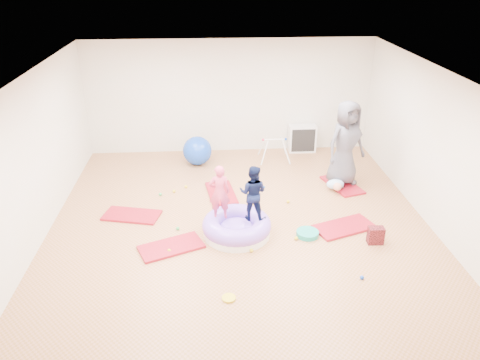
{
  "coord_description": "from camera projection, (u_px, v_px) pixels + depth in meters",
  "views": [
    {
      "loc": [
        -0.53,
        -7.23,
        4.52
      ],
      "look_at": [
        0.0,
        0.3,
        0.9
      ],
      "focal_mm": 35.0,
      "sensor_mm": 36.0,
      "label": 1
    }
  ],
  "objects": [
    {
      "name": "inflatable_cushion",
      "position": [
        237.0,
        227.0,
        8.35
      ],
      "size": [
        1.24,
        1.24,
        0.39
      ],
      "rotation": [
        0.0,
        0.0,
        0.02
      ],
      "color": "white",
      "rests_on": "ground"
    },
    {
      "name": "exercise_ball_orange",
      "position": [
        198.0,
        155.0,
        11.26
      ],
      "size": [
        0.38,
        0.38,
        0.38
      ],
      "primitive_type": "sphere",
      "color": "#E65A2B",
      "rests_on": "ground"
    },
    {
      "name": "child_pink",
      "position": [
        219.0,
        190.0,
        8.11
      ],
      "size": [
        0.38,
        0.26,
        1.01
      ],
      "primitive_type": "imported",
      "rotation": [
        0.0,
        0.0,
        3.19
      ],
      "color": "#D44265",
      "rests_on": "inflatable_cushion"
    },
    {
      "name": "gym_mat_front_left",
      "position": [
        171.0,
        247.0,
        8.01
      ],
      "size": [
        1.2,
        0.91,
        0.04
      ],
      "primitive_type": "cube",
      "rotation": [
        0.0,
        0.0,
        0.4
      ],
      "color": "maroon",
      "rests_on": "ground"
    },
    {
      "name": "backpack",
      "position": [
        376.0,
        235.0,
        8.09
      ],
      "size": [
        0.27,
        0.17,
        0.31
      ],
      "primitive_type": "cube",
      "rotation": [
        0.0,
        0.0,
        -0.03
      ],
      "color": "maroon",
      "rests_on": "ground"
    },
    {
      "name": "ball_pit_balls",
      "position": [
        229.0,
        217.0,
        8.9
      ],
      "size": [
        3.42,
        3.43,
        0.07
      ],
      "color": "#1240BA",
      "rests_on": "ground"
    },
    {
      "name": "room",
      "position": [
        241.0,
        161.0,
        7.89
      ],
      "size": [
        7.01,
        8.01,
        2.81
      ],
      "color": "#AB7253",
      "rests_on": "ground"
    },
    {
      "name": "infant",
      "position": [
        336.0,
        185.0,
        9.89
      ],
      "size": [
        0.37,
        0.38,
        0.22
      ],
      "color": "#9FC4EE",
      "rests_on": "gym_mat_rear_right"
    },
    {
      "name": "yellow_toy",
      "position": [
        229.0,
        298.0,
        6.82
      ],
      "size": [
        0.21,
        0.21,
        0.03
      ],
      "primitive_type": "cylinder",
      "color": "gold",
      "rests_on": "ground"
    },
    {
      "name": "adult_caregiver",
      "position": [
        346.0,
        143.0,
        9.84
      ],
      "size": [
        1.06,
        0.9,
        1.84
      ],
      "primitive_type": "imported",
      "rotation": [
        0.0,
        0.0,
        0.41
      ],
      "color": "#4A4953",
      "rests_on": "gym_mat_rear_right"
    },
    {
      "name": "gym_mat_rear_right",
      "position": [
        342.0,
        185.0,
        10.19
      ],
      "size": [
        0.81,
        1.16,
        0.04
      ],
      "primitive_type": "cube",
      "rotation": [
        0.0,
        0.0,
        1.86
      ],
      "color": "maroon",
      "rests_on": "ground"
    },
    {
      "name": "gym_mat_right",
      "position": [
        344.0,
        227.0,
        8.6
      ],
      "size": [
        1.22,
        0.9,
        0.05
      ],
      "primitive_type": "cube",
      "rotation": [
        0.0,
        0.0,
        0.35
      ],
      "color": "maroon",
      "rests_on": "ground"
    },
    {
      "name": "exercise_ball_blue",
      "position": [
        197.0,
        151.0,
        11.12
      ],
      "size": [
        0.69,
        0.69,
        0.69
      ],
      "primitive_type": "sphere",
      "color": "#1240BA",
      "rests_on": "ground"
    },
    {
      "name": "child_navy",
      "position": [
        253.0,
        190.0,
        8.08
      ],
      "size": [
        0.59,
        0.53,
        1.02
      ],
      "primitive_type": "imported",
      "rotation": [
        0.0,
        0.0,
        2.81
      ],
      "color": "black",
      "rests_on": "inflatable_cushion"
    },
    {
      "name": "infant_play_gym",
      "position": [
        274.0,
        146.0,
        11.3
      ],
      "size": [
        0.73,
        0.69,
        0.56
      ],
      "rotation": [
        0.0,
        0.0,
        0.27
      ],
      "color": "silver",
      "rests_on": "ground"
    },
    {
      "name": "balance_disc",
      "position": [
        307.0,
        234.0,
        8.35
      ],
      "size": [
        0.4,
        0.4,
        0.09
      ],
      "primitive_type": "cylinder",
      "color": "#169181",
      "rests_on": "ground"
    },
    {
      "name": "gym_mat_center_back",
      "position": [
        221.0,
        193.0,
        9.84
      ],
      "size": [
        0.68,
        1.13,
        0.04
      ],
      "primitive_type": "cube",
      "rotation": [
        0.0,
        0.0,
        1.71
      ],
      "color": "maroon",
      "rests_on": "ground"
    },
    {
      "name": "cube_shelf",
      "position": [
        302.0,
        138.0,
        11.87
      ],
      "size": [
        0.68,
        0.34,
        0.68
      ],
      "color": "silver",
      "rests_on": "ground"
    },
    {
      "name": "gym_mat_mid_left",
      "position": [
        132.0,
        215.0,
        8.99
      ],
      "size": [
        1.16,
        0.77,
        0.04
      ],
      "primitive_type": "cube",
      "rotation": [
        0.0,
        0.0,
        -0.24
      ],
      "color": "maroon",
      "rests_on": "ground"
    }
  ]
}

